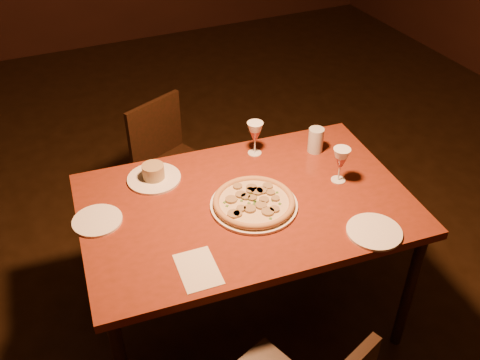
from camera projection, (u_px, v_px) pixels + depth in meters
name	position (u px, v px, depth m)	size (l,w,h in m)	color
floor	(246.00, 272.00, 2.95)	(7.00, 7.00, 0.00)	black
dining_table	(246.00, 213.00, 2.31)	(1.46, 1.00, 0.74)	maroon
chair_far	(170.00, 160.00, 3.06)	(0.49, 0.49, 0.77)	black
pizza_plate	(254.00, 202.00, 2.23)	(0.37, 0.37, 0.04)	white
ramekin_saucer	(154.00, 175.00, 2.38)	(0.24, 0.24, 0.08)	white
wine_glass_far	(255.00, 138.00, 2.51)	(0.08, 0.08, 0.17)	#B74C4C
wine_glass_right	(340.00, 165.00, 2.34)	(0.08, 0.08, 0.17)	#B74C4C
water_tumbler	(316.00, 140.00, 2.54)	(0.07, 0.07, 0.12)	silver
side_plate_left	(97.00, 221.00, 2.16)	(0.20, 0.20, 0.01)	white
side_plate_near	(374.00, 232.00, 2.11)	(0.22, 0.22, 0.01)	white
menu_card	(198.00, 269.00, 1.95)	(0.14, 0.21, 0.00)	silver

